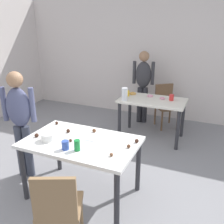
{
  "coord_description": "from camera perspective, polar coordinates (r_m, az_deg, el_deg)",
  "views": [
    {
      "loc": [
        1.29,
        -2.2,
        2.06
      ],
      "look_at": [
        0.03,
        0.7,
        0.9
      ],
      "focal_mm": 39.54,
      "sensor_mm": 36.0,
      "label": 1
    }
  ],
  "objects": [
    {
      "name": "ground_plane",
      "position": [
        3.28,
        -5.72,
        -18.88
      ],
      "size": [
        6.4,
        6.4,
        0.0
      ],
      "primitive_type": "plane",
      "color": "gray"
    },
    {
      "name": "wall_back",
      "position": [
        5.61,
        10.1,
        12.01
      ],
      "size": [
        6.4,
        0.1,
        2.6
      ],
      "primitive_type": "cube",
      "color": "silver",
      "rests_on": "ground_plane"
    },
    {
      "name": "dining_table_near",
      "position": [
        2.97,
        -7.11,
        -8.18
      ],
      "size": [
        1.32,
        0.83,
        0.75
      ],
      "color": "white",
      "rests_on": "ground_plane"
    },
    {
      "name": "dining_table_far",
      "position": [
        4.52,
        9.28,
        1.53
      ],
      "size": [
        1.17,
        0.69,
        0.75
      ],
      "color": "silver",
      "rests_on": "ground_plane"
    },
    {
      "name": "chair_near_table",
      "position": [
        2.42,
        -12.34,
        -20.53
      ],
      "size": [
        0.53,
        0.53,
        0.87
      ],
      "color": "olive",
      "rests_on": "ground_plane"
    },
    {
      "name": "chair_far_table",
      "position": [
        5.18,
        12.24,
        2.07
      ],
      "size": [
        0.56,
        0.56,
        0.87
      ],
      "color": "brown",
      "rests_on": "ground_plane"
    },
    {
      "name": "person_girl_near",
      "position": [
        3.45,
        -20.54,
        -1.03
      ],
      "size": [
        0.45,
        0.29,
        1.49
      ],
      "color": "#383D4C",
      "rests_on": "ground_plane"
    },
    {
      "name": "person_adult_far",
      "position": [
        5.18,
        7.2,
        7.13
      ],
      "size": [
        0.46,
        0.24,
        1.52
      ],
      "color": "#28282D",
      "rests_on": "ground_plane"
    },
    {
      "name": "mixing_bowl",
      "position": [
        2.99,
        -14.53,
        -5.59
      ],
      "size": [
        0.16,
        0.16,
        0.09
      ],
      "primitive_type": "cylinder",
      "color": "white",
      "rests_on": "dining_table_near"
    },
    {
      "name": "soda_can",
      "position": [
        2.7,
        -8.08,
        -7.63
      ],
      "size": [
        0.07,
        0.07,
        0.12
      ],
      "primitive_type": "cylinder",
      "color": "#198438",
      "rests_on": "dining_table_near"
    },
    {
      "name": "fork_near",
      "position": [
        2.91,
        -5.11,
        -6.66
      ],
      "size": [
        0.17,
        0.02,
        0.01
      ],
      "primitive_type": "cube",
      "color": "silver",
      "rests_on": "dining_table_near"
    },
    {
      "name": "cup_near_0",
      "position": [
        2.74,
        -10.75,
        -7.52
      ],
      "size": [
        0.08,
        0.08,
        0.1
      ],
      "primitive_type": "cylinder",
      "color": "#3351B2",
      "rests_on": "dining_table_near"
    },
    {
      "name": "cake_ball_0",
      "position": [
        3.15,
        -10.09,
        -4.31
      ],
      "size": [
        0.05,
        0.05,
        0.05
      ],
      "primitive_type": "sphere",
      "color": "#3D2319",
      "rests_on": "dining_table_near"
    },
    {
      "name": "cake_ball_1",
      "position": [
        2.58,
        -0.14,
        -9.83
      ],
      "size": [
        0.04,
        0.04,
        0.04
      ],
      "primitive_type": "sphere",
      "color": "brown",
      "rests_on": "dining_table_near"
    },
    {
      "name": "cake_ball_2",
      "position": [
        2.75,
        3.86,
        -7.88
      ],
      "size": [
        0.04,
        0.04,
        0.04
      ],
      "primitive_type": "sphere",
      "color": "brown",
      "rests_on": "dining_table_near"
    },
    {
      "name": "cake_ball_3",
      "position": [
        3.12,
        -4.15,
        -4.3
      ],
      "size": [
        0.05,
        0.05,
        0.05
      ],
      "primitive_type": "sphere",
      "color": "brown",
      "rests_on": "dining_table_near"
    },
    {
      "name": "cake_ball_4",
      "position": [
        3.42,
        -12.66,
        -2.49
      ],
      "size": [
        0.04,
        0.04,
        0.04
      ],
      "primitive_type": "sphere",
      "color": "#3D2319",
      "rests_on": "dining_table_near"
    },
    {
      "name": "cake_ball_5",
      "position": [
        3.11,
        -17.04,
        -5.17
      ],
      "size": [
        0.05,
        0.05,
        0.05
      ],
      "primitive_type": "sphere",
      "color": "#3D2319",
      "rests_on": "dining_table_near"
    },
    {
      "name": "cake_ball_6",
      "position": [
        2.91,
        -9.57,
        -6.5
      ],
      "size": [
        0.04,
        0.04,
        0.04
      ],
      "primitive_type": "sphere",
      "color": "#3D2319",
      "rests_on": "dining_table_near"
    },
    {
      "name": "cake_ball_7",
      "position": [
        2.86,
        5.74,
        -6.66
      ],
      "size": [
        0.05,
        0.05,
        0.05
      ],
      "primitive_type": "sphere",
      "color": "#3D2319",
      "rests_on": "dining_table_near"
    },
    {
      "name": "pitcher_far",
      "position": [
        4.34,
        2.92,
        4.12
      ],
      "size": [
        0.11,
        0.11,
        0.23
      ],
      "primitive_type": "cylinder",
      "color": "white",
      "rests_on": "dining_table_far"
    },
    {
      "name": "cup_far_0",
      "position": [
        4.64,
        3.6,
        4.35
      ],
      "size": [
        0.07,
        0.07,
        0.1
      ],
      "primitive_type": "cylinder",
      "color": "yellow",
      "rests_on": "dining_table_far"
    },
    {
      "name": "cup_far_1",
      "position": [
        4.49,
        13.59,
        3.29
      ],
      "size": [
        0.08,
        0.08,
        0.11
      ],
      "primitive_type": "cylinder",
      "color": "red",
      "rests_on": "dining_table_far"
    },
    {
      "name": "donut_far_0",
      "position": [
        4.76,
        4.82,
        4.3
      ],
      "size": [
        0.13,
        0.13,
        0.04
      ],
      "primitive_type": "torus",
      "color": "gold",
      "rests_on": "dining_table_far"
    },
    {
      "name": "donut_far_1",
      "position": [
        4.55,
        11.57,
        3.15
      ],
      "size": [
        0.1,
        0.1,
        0.03
      ],
      "primitive_type": "torus",
      "color": "pink",
      "rests_on": "dining_table_far"
    },
    {
      "name": "donut_far_2",
      "position": [
        4.65,
        8.79,
        3.72
      ],
      "size": [
        0.11,
        0.11,
        0.03
      ],
      "primitive_type": "torus",
      "color": "pink",
      "rests_on": "dining_table_far"
    }
  ]
}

